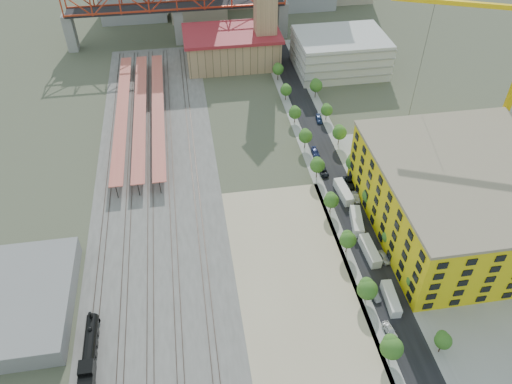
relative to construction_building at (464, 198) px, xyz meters
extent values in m
plane|color=#474C38|center=(-42.00, 20.00, -9.41)|extent=(400.00, 400.00, 0.00)
cube|color=#605E59|center=(-78.00, 37.50, -9.38)|extent=(36.00, 165.00, 0.06)
cube|color=tan|center=(-46.00, -11.50, -9.38)|extent=(28.00, 67.00, 0.06)
cube|color=black|center=(-26.00, 35.00, -9.38)|extent=(12.00, 170.00, 0.06)
cube|color=gray|center=(-31.50, 35.00, -9.39)|extent=(3.00, 170.00, 0.04)
cube|color=gray|center=(-20.50, 35.00, -9.39)|extent=(3.00, 170.00, 0.04)
cube|color=gray|center=(3.00, 0.00, -9.38)|extent=(50.00, 90.00, 0.06)
cube|color=#382B23|center=(-92.72, 37.50, -9.26)|extent=(0.12, 160.00, 0.18)
cube|color=#382B23|center=(-91.28, 37.50, -9.26)|extent=(0.12, 160.00, 0.18)
cube|color=#382B23|center=(-86.72, 37.50, -9.26)|extent=(0.12, 160.00, 0.18)
cube|color=#382B23|center=(-85.28, 37.50, -9.26)|extent=(0.12, 160.00, 0.18)
cube|color=#382B23|center=(-80.72, 37.50, -9.26)|extent=(0.12, 160.00, 0.18)
cube|color=#382B23|center=(-79.28, 37.50, -9.26)|extent=(0.12, 160.00, 0.18)
cube|color=#382B23|center=(-74.72, 37.50, -9.26)|extent=(0.12, 160.00, 0.18)
cube|color=#382B23|center=(-73.28, 37.50, -9.26)|extent=(0.12, 160.00, 0.18)
cube|color=#382B23|center=(-67.72, 37.50, -9.26)|extent=(0.12, 160.00, 0.18)
cube|color=#382B23|center=(-66.28, 37.50, -9.26)|extent=(0.12, 160.00, 0.18)
cube|color=#CB644E|center=(-89.00, 65.00, -5.41)|extent=(4.00, 80.00, 0.25)
cylinder|color=black|center=(-89.00, 65.00, -7.41)|extent=(0.24, 0.24, 4.00)
cube|color=#CB644E|center=(-83.00, 65.00, -5.41)|extent=(4.00, 80.00, 0.25)
cylinder|color=black|center=(-83.00, 65.00, -7.41)|extent=(0.24, 0.24, 4.00)
cube|color=#CB644E|center=(-77.00, 65.00, -5.41)|extent=(4.00, 80.00, 0.25)
cylinder|color=black|center=(-77.00, 65.00, -7.41)|extent=(0.24, 0.24, 4.00)
cube|color=tan|center=(-47.00, 102.00, -3.41)|extent=(36.00, 22.00, 12.00)
cube|color=maroon|center=(-47.00, 102.00, 3.09)|extent=(38.00, 24.00, 1.20)
cube|color=tan|center=(-34.00, 100.00, 10.59)|extent=(8.00, 8.00, 40.00)
cube|color=silver|center=(-6.00, 90.00, -2.41)|extent=(34.00, 26.00, 14.00)
cube|color=gray|center=(-112.00, 125.00, -1.91)|extent=(4.00, 6.00, 15.00)
cube|color=gray|center=(-22.00, 125.00, -1.91)|extent=(4.00, 6.00, 15.00)
cube|color=gray|center=(-67.00, 125.00, -1.91)|extent=(4.00, 6.00, 15.00)
cube|color=black|center=(-67.00, 125.00, 6.09)|extent=(90.00, 9.00, 1.00)
cube|color=yellow|center=(0.00, 0.00, -0.41)|extent=(44.00, 50.00, 18.00)
cube|color=gray|center=(0.00, 0.00, 8.99)|extent=(44.60, 50.60, 0.80)
cube|color=gray|center=(-108.00, -10.00, -6.91)|extent=(22.00, 32.00, 5.00)
ellipsoid|color=#4C6B59|center=(-122.00, 280.00, -77.41)|extent=(396.00, 216.00, 180.00)
ellipsoid|color=#4C6B59|center=(-2.00, 280.00, -101.41)|extent=(484.00, 264.00, 220.00)
ellipsoid|color=#4C6B59|center=(118.00, 280.00, -79.41)|extent=(418.00, 228.00, 190.00)
cylinder|color=black|center=(-92.00, -22.74, -6.93)|extent=(2.58, 12.40, 2.58)
cube|color=black|center=(-92.00, -29.46, -6.72)|extent=(2.89, 3.10, 3.31)
cylinder|color=black|center=(-92.00, -17.57, -5.07)|extent=(0.72, 0.72, 1.65)
sphere|color=black|center=(-92.00, -20.67, -5.59)|extent=(1.03, 1.03, 1.03)
cone|color=black|center=(-92.00, -15.71, -8.48)|extent=(2.69, 1.65, 2.69)
cube|color=yellow|center=(23.50, 25.97, 12.70)|extent=(1.57, 1.57, 44.23)
cube|color=yellow|center=(6.26, 33.13, 36.78)|extent=(34.95, 15.41, 1.18)
cube|color=silver|center=(-26.00, -21.34, -8.18)|extent=(3.01, 9.16, 2.47)
cube|color=silver|center=(-26.00, -6.68, -8.08)|extent=(2.91, 9.79, 2.65)
cube|color=silver|center=(-26.00, 3.91, -8.06)|extent=(4.30, 10.15, 2.69)
cube|color=silver|center=(-26.00, 15.88, -8.07)|extent=(3.33, 9.94, 2.67)
imported|color=silver|center=(-29.00, -28.95, -8.64)|extent=(2.53, 4.78, 1.55)
imported|color=gray|center=(-29.00, -19.39, -8.75)|extent=(2.02, 4.16, 1.31)
imported|color=black|center=(-29.00, 26.32, -8.71)|extent=(2.45, 5.09, 1.40)
imported|color=navy|center=(-29.00, 36.13, -8.70)|extent=(2.02, 4.91, 1.42)
imported|color=silver|center=(-23.00, -8.90, -8.65)|extent=(2.42, 4.70, 1.53)
imported|color=#AFB0B5|center=(-23.00, 13.83, -8.66)|extent=(1.89, 4.64, 1.50)
imported|color=black|center=(-23.00, 20.15, -8.63)|extent=(2.63, 5.66, 1.57)
imported|color=navy|center=(-23.00, 54.54, -8.69)|extent=(2.50, 5.12, 1.44)
camera|label=1|loc=(-67.13, -84.95, 84.20)|focal=35.00mm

